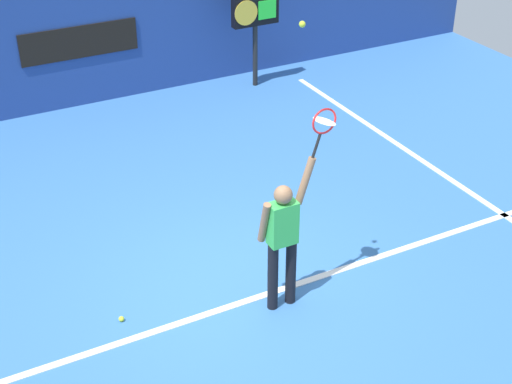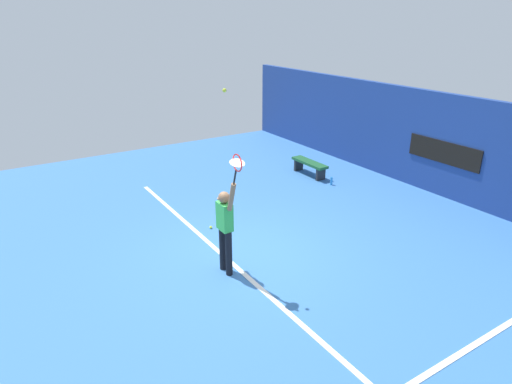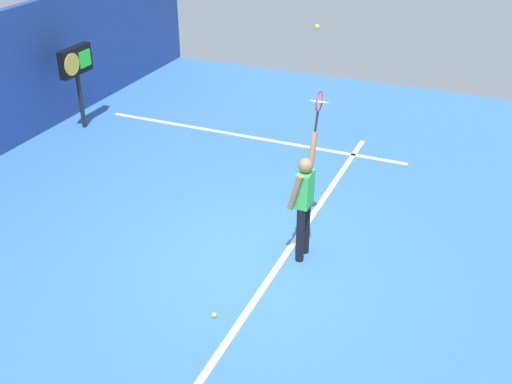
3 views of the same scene
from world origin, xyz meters
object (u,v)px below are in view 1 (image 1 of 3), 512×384
object	(u,v)px
tennis_player	(283,236)
tennis_racket	(323,124)
tennis_ball	(302,24)
spare_ball	(121,319)
scoreboard_clock	(255,15)

from	to	relation	value
tennis_player	tennis_racket	bearing A→B (deg)	-0.50
tennis_player	tennis_ball	size ratio (longest dim) A/B	29.07
tennis_player	spare_ball	distance (m)	2.19
scoreboard_clock	tennis_player	bearing A→B (deg)	-115.10
tennis_ball	scoreboard_clock	bearing A→B (deg)	66.19
tennis_ball	scoreboard_clock	xyz separation A→B (m)	(2.80, 6.34, -2.10)
spare_ball	scoreboard_clock	bearing A→B (deg)	49.78
tennis_racket	scoreboard_clock	distance (m)	6.84
tennis_ball	scoreboard_clock	size ratio (longest dim) A/B	0.04
scoreboard_clock	spare_ball	world-z (taller)	scoreboard_clock
tennis_player	tennis_racket	size ratio (longest dim) A/B	3.16
tennis_player	spare_ball	xyz separation A→B (m)	(-1.86, 0.61, -0.98)
tennis_player	scoreboard_clock	world-z (taller)	tennis_player
tennis_ball	spare_ball	world-z (taller)	tennis_ball
tennis_racket	tennis_player	bearing A→B (deg)	179.50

